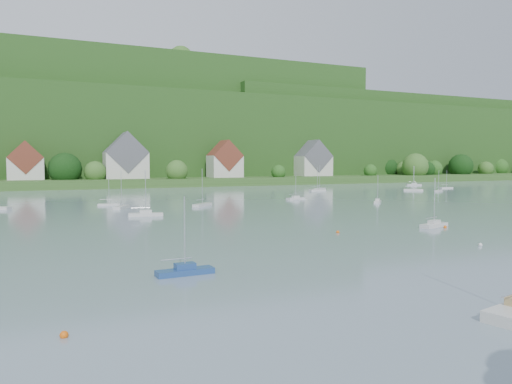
% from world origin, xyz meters
% --- Properties ---
extents(far_shore_strip, '(600.00, 60.00, 3.00)m').
position_xyz_m(far_shore_strip, '(0.00, 200.00, 1.50)').
color(far_shore_strip, '#2F521F').
rests_on(far_shore_strip, ground).
extents(forested_ridge, '(620.00, 181.22, 69.89)m').
position_xyz_m(forested_ridge, '(0.39, 268.57, 22.89)').
color(forested_ridge, '#184415').
rests_on(forested_ridge, ground).
extents(village_building_1, '(12.00, 9.36, 14.00)m').
position_xyz_m(village_building_1, '(-30.00, 189.00, 8.75)').
color(village_building_1, beige).
rests_on(village_building_1, far_shore_strip).
extents(village_building_2, '(16.00, 11.44, 18.00)m').
position_xyz_m(village_building_2, '(5.00, 188.00, 10.27)').
color(village_building_2, beige).
rests_on(village_building_2, far_shore_strip).
extents(village_building_3, '(13.00, 10.40, 15.50)m').
position_xyz_m(village_building_3, '(45.00, 186.00, 9.43)').
color(village_building_3, beige).
rests_on(village_building_3, far_shore_strip).
extents(village_building_4, '(15.00, 10.40, 16.50)m').
position_xyz_m(village_building_4, '(90.00, 190.00, 9.59)').
color(village_building_4, beige).
rests_on(village_building_4, far_shore_strip).
extents(near_sailboat_1, '(4.92, 1.59, 6.56)m').
position_xyz_m(near_sailboat_1, '(-15.29, 34.08, 0.39)').
color(near_sailboat_1, navy).
rests_on(near_sailboat_1, ground).
extents(near_sailboat_3, '(5.49, 2.89, 7.13)m').
position_xyz_m(near_sailboat_3, '(25.91, 48.48, 0.41)').
color(near_sailboat_3, silver).
rests_on(near_sailboat_3, ground).
extents(mooring_buoy_0, '(0.47, 0.47, 0.47)m').
position_xyz_m(mooring_buoy_0, '(-25.26, 22.52, 0.00)').
color(mooring_buoy_0, '#EB5F0D').
rests_on(mooring_buoy_0, ground).
extents(mooring_buoy_1, '(0.46, 0.46, 0.46)m').
position_xyz_m(mooring_buoy_1, '(18.77, 34.10, 0.00)').
color(mooring_buoy_1, silver).
rests_on(mooring_buoy_1, ground).
extents(mooring_buoy_2, '(0.47, 0.47, 0.47)m').
position_xyz_m(mooring_buoy_2, '(26.60, 47.06, 0.00)').
color(mooring_buoy_2, '#EB5F0D').
rests_on(mooring_buoy_2, ground).
extents(mooring_buoy_3, '(0.44, 0.44, 0.44)m').
position_xyz_m(mooring_buoy_3, '(9.84, 49.13, 0.00)').
color(mooring_buoy_3, '#EB5F0D').
rests_on(mooring_buoy_3, ground).
extents(far_sailboat_cluster, '(197.31, 75.62, 8.71)m').
position_xyz_m(far_sailboat_cluster, '(9.59, 116.24, 0.37)').
color(far_sailboat_cluster, silver).
rests_on(far_sailboat_cluster, ground).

